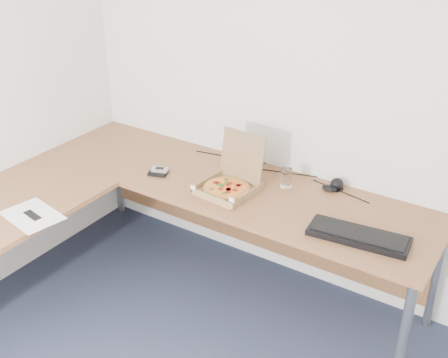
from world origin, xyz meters
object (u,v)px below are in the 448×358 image
Objects in this scene: keyboard at (358,236)px; wallet at (158,172)px; drinking_glass at (286,178)px; pizza_box at (228,185)px; desk at (139,202)px.

keyboard is 1.29m from wallet.
drinking_glass reaches higher than wallet.
wallet is (-0.47, -0.06, -0.03)m from pizza_box.
drinking_glass is at bearing 46.70° from pizza_box.
desk is 7.22× the size of pizza_box.
drinking_glass reaches higher than keyboard.
drinking_glass is 0.78m from wallet.
keyboard is (1.19, 0.28, 0.05)m from desk.
keyboard reaches higher than wallet.
keyboard is 4.54× the size of wallet.
pizza_box is at bearing 169.11° from keyboard.
wallet is at bearing 173.25° from keyboard.
drinking_glass is 1.04× the size of wallet.
pizza_box is at bearing -138.87° from drinking_glass.
desk is 0.86m from drinking_glass.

